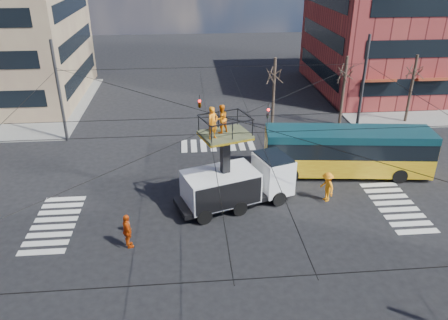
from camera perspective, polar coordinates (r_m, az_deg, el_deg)
ground at (r=25.60m, az=0.90°, el=-7.12°), size 120.00×120.00×0.00m
sidewalk_ne at (r=50.29m, az=22.95°, el=7.83°), size 18.00×18.00×0.12m
crosswalks at (r=25.59m, az=0.90°, el=-7.10°), size 22.40×22.40×0.02m
building_ne at (r=51.89m, az=23.82°, el=16.14°), size 20.06×16.06×14.00m
overhead_network at (r=23.90m, az=0.70°, el=2.06°), size 24.24×24.24×8.00m
tree_a at (r=36.80m, az=6.62°, el=11.06°), size 2.00×2.00×6.00m
tree_b at (r=38.45m, az=15.58°, el=10.94°), size 2.00×2.00×6.00m
tree_c at (r=40.91m, az=23.63°, el=10.61°), size 2.00×2.00×6.00m
utility_truck at (r=25.60m, az=1.79°, el=-1.71°), size 7.37×4.42×6.52m
city_bus at (r=30.39m, az=15.80°, el=1.15°), size 11.22×3.83×3.20m
traffic_cone at (r=24.62m, az=-12.59°, el=-8.29°), size 0.36×0.36×0.73m
worker_ground at (r=23.06m, az=-12.50°, el=-9.09°), size 0.85×1.22×1.92m
flagger at (r=27.18m, az=13.31°, el=-3.43°), size 1.00×1.37×1.90m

